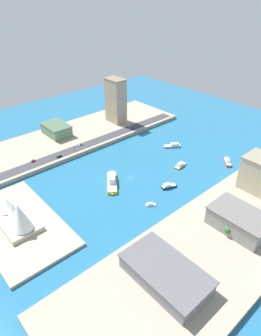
# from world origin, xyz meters

# --- Properties ---
(ground_plane) EXTENTS (440.00, 440.00, 0.00)m
(ground_plane) POSITION_xyz_m (0.00, 0.00, 0.00)
(ground_plane) COLOR #23668E
(quay_west) EXTENTS (70.00, 240.00, 3.51)m
(quay_west) POSITION_xyz_m (-90.52, 0.00, 1.75)
(quay_west) COLOR #9E937F
(quay_west) RESTS_ON ground_plane
(quay_east) EXTENTS (70.00, 240.00, 3.51)m
(quay_east) POSITION_xyz_m (90.52, 0.00, 1.75)
(quay_east) COLOR #9E937F
(quay_east) RESTS_ON ground_plane
(peninsula_point) EXTENTS (86.99, 46.79, 2.00)m
(peninsula_point) POSITION_xyz_m (5.75, 92.92, 1.00)
(peninsula_point) COLOR #A89E89
(peninsula_point) RESTS_ON ground_plane
(road_strip) EXTENTS (11.53, 228.00, 0.15)m
(road_strip) POSITION_xyz_m (64.78, 0.00, 3.58)
(road_strip) COLOR #38383D
(road_strip) RESTS_ON quay_east
(ferry_yellow_fast) EXTENTS (26.08, 22.23, 7.22)m
(ferry_yellow_fast) POSITION_xyz_m (1.79, 18.04, 2.48)
(ferry_yellow_fast) COLOR yellow
(ferry_yellow_fast) RESTS_ON ground_plane
(yacht_sleek_gray) EXTENTS (12.66, 15.97, 3.94)m
(yacht_sleek_gray) POSITION_xyz_m (11.34, -64.26, 1.47)
(yacht_sleek_gray) COLOR #999EA3
(yacht_sleek_gray) RESTS_ON ground_plane
(tugboat_red) EXTENTS (12.88, 12.74, 3.78)m
(tugboat_red) POSITION_xyz_m (-40.67, -77.86, 1.43)
(tugboat_red) COLOR red
(tugboat_red) RESTS_ON ground_plane
(water_taxi_orange) EXTENTS (6.31, 13.91, 3.83)m
(water_taxi_orange) POSITION_xyz_m (-16.74, -42.57, 1.41)
(water_taxi_orange) COLOR orange
(water_taxi_orange) RESTS_ON ground_plane
(sailboat_small_white) EXTENTS (6.39, 7.35, 11.74)m
(sailboat_small_white) POSITION_xyz_m (-37.06, 13.67, 0.98)
(sailboat_small_white) COLOR white
(sailboat_small_white) RESTS_ON ground_plane
(patrol_launch_navy) EXTENTS (7.81, 13.18, 3.84)m
(patrol_launch_navy) POSITION_xyz_m (-30.90, -12.10, 1.46)
(patrol_launch_navy) COLOR #1E284C
(patrol_launch_navy) RESTS_ON ground_plane
(warehouse_low_gray) EXTENTS (46.45, 26.26, 8.84)m
(warehouse_low_gray) POSITION_xyz_m (-87.49, 53.42, 7.96)
(warehouse_low_gray) COLOR gray
(warehouse_low_gray) RESTS_ON quay_west
(apartment_midrise_tan) EXTENTS (21.64, 14.61, 47.15)m
(apartment_midrise_tan) POSITION_xyz_m (89.91, -58.30, 27.11)
(apartment_midrise_tan) COLOR tan
(apartment_midrise_tan) RESTS_ON quay_east
(carpark_squat_concrete) EXTENTS (36.08, 23.58, 12.58)m
(carpark_squat_concrete) POSITION_xyz_m (-91.99, -8.69, 9.83)
(carpark_squat_concrete) COLOR gray
(carpark_squat_concrete) RESTS_ON quay_west
(terminal_long_green) EXTENTS (30.61, 20.46, 10.83)m
(terminal_long_green) POSITION_xyz_m (103.66, 8.44, 8.95)
(terminal_long_green) COLOR slate
(terminal_long_green) RESTS_ON quay_east
(pickup_red) EXTENTS (1.90, 4.24, 1.54)m
(pickup_red) POSITION_xyz_m (69.29, 51.24, 4.41)
(pickup_red) COLOR black
(pickup_red) RESTS_ON road_strip
(suv_black) EXTENTS (1.83, 5.07, 1.64)m
(suv_black) POSITION_xyz_m (61.16, 30.39, 4.45)
(suv_black) COLOR black
(suv_black) RESTS_ON road_strip
(van_white) EXTENTS (1.92, 5.10, 1.67)m
(van_white) POSITION_xyz_m (68.32, -60.93, 4.47)
(van_white) COLOR black
(van_white) RESTS_ON road_strip
(hatchback_blue) EXTENTS (1.90, 4.76, 1.44)m
(hatchback_blue) POSITION_xyz_m (62.33, -56.01, 4.37)
(hatchback_blue) COLOR black
(hatchback_blue) RESTS_ON road_strip
(sedan_silver) EXTENTS (1.92, 4.27, 1.57)m
(sedan_silver) POSITION_xyz_m (67.30, 3.69, 4.43)
(sedan_silver) COLOR black
(sedan_silver) RESTS_ON road_strip
(traffic_light_waterfront) EXTENTS (0.36, 0.36, 6.50)m
(traffic_light_waterfront) POSITION_xyz_m (58.06, 15.74, 7.85)
(traffic_light_waterfront) COLOR black
(traffic_light_waterfront) RESTS_ON quay_east
(opera_landmark) EXTENTS (36.63, 21.10, 21.45)m
(opera_landmark) POSITION_xyz_m (4.29, 92.92, 9.53)
(opera_landmark) COLOR #BCAD93
(opera_landmark) RESTS_ON peninsula_point
(park_tree_cluster) EXTENTS (12.75, 14.24, 8.11)m
(park_tree_cluster) POSITION_xyz_m (-94.54, -2.67, 8.62)
(park_tree_cluster) COLOR brown
(park_tree_cluster) RESTS_ON quay_west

